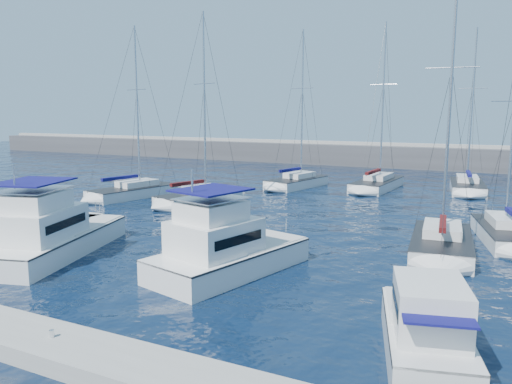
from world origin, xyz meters
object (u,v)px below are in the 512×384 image
at_px(sailboat_mid_d, 442,243).
at_px(sailboat_back_b, 377,184).
at_px(motor_yacht_port_inner, 47,236).
at_px(sailboat_mid_a, 133,191).
at_px(motor_yacht_port_outer, 46,227).
at_px(sailboat_mid_b, 200,198).
at_px(sailboat_mid_e, 508,234).
at_px(sailboat_back_c, 467,186).
at_px(motor_yacht_stbd_inner, 224,251).
at_px(motor_yacht_stbd_outer, 426,333).
at_px(sailboat_back_a, 297,182).

xyz_separation_m(sailboat_mid_d, sailboat_back_b, (-8.63, 21.95, -0.01)).
bearing_deg(sailboat_back_b, motor_yacht_port_inner, -103.82).
bearing_deg(sailboat_back_b, sailboat_mid_a, -137.49).
distance_m(motor_yacht_port_outer, sailboat_mid_b, 15.09).
bearing_deg(sailboat_mid_b, sailboat_mid_d, -0.96).
xyz_separation_m(sailboat_mid_e, sailboat_back_c, (-3.59, 20.10, 0.02)).
bearing_deg(motor_yacht_port_inner, motor_yacht_port_outer, 124.29).
bearing_deg(motor_yacht_stbd_inner, motor_yacht_port_outer, -167.43).
xyz_separation_m(motor_yacht_port_inner, sailboat_mid_d, (19.29, 10.35, -0.59)).
bearing_deg(sailboat_back_b, motor_yacht_stbd_inner, -86.40).
bearing_deg(sailboat_mid_d, sailboat_back_c, 85.05).
xyz_separation_m(motor_yacht_stbd_inner, sailboat_back_b, (0.45, 30.63, -0.60)).
bearing_deg(motor_yacht_port_inner, motor_yacht_stbd_outer, -24.40).
bearing_deg(motor_yacht_port_inner, sailboat_mid_a, 100.55).
relative_size(motor_yacht_port_inner, motor_yacht_stbd_inner, 1.18).
bearing_deg(motor_yacht_port_outer, motor_yacht_stbd_inner, 1.99).
height_order(sailboat_back_a, sailboat_back_c, sailboat_back_a).
bearing_deg(sailboat_mid_d, sailboat_mid_e, 46.41).
xyz_separation_m(sailboat_back_a, sailboat_back_b, (7.89, 2.40, -0.01)).
xyz_separation_m(motor_yacht_port_inner, sailboat_back_a, (2.77, 29.90, -0.58)).
relative_size(sailboat_mid_e, sailboat_back_a, 0.82).
relative_size(motor_yacht_port_inner, sailboat_back_a, 0.65).
relative_size(sailboat_back_a, sailboat_back_b, 0.97).
xyz_separation_m(sailboat_mid_a, sailboat_back_b, (19.20, 15.04, 0.01)).
height_order(sailboat_mid_e, sailboat_back_c, sailboat_back_c).
xyz_separation_m(sailboat_mid_a, sailboat_back_c, (27.60, 17.47, 0.00)).
bearing_deg(motor_yacht_port_outer, sailboat_mid_a, 115.46).
relative_size(motor_yacht_stbd_inner, sailboat_mid_b, 0.55).
xyz_separation_m(sailboat_mid_a, sailboat_back_a, (11.32, 12.64, 0.02)).
distance_m(sailboat_back_b, sailboat_back_c, 8.74).
distance_m(motor_yacht_port_outer, sailboat_mid_e, 28.04).
bearing_deg(motor_yacht_port_inner, motor_yacht_stbd_inner, -6.48).
relative_size(motor_yacht_stbd_outer, sailboat_mid_b, 0.40).
bearing_deg(motor_yacht_port_outer, motor_yacht_port_inner, -36.42).
distance_m(motor_yacht_port_inner, sailboat_mid_a, 19.27).
height_order(motor_yacht_port_inner, motor_yacht_stbd_inner, same).
relative_size(sailboat_mid_d, sailboat_back_b, 0.96).
xyz_separation_m(motor_yacht_port_outer, sailboat_back_c, (21.45, 32.73, -0.41)).
xyz_separation_m(sailboat_mid_a, sailboat_mid_d, (27.84, -6.90, 0.01)).
bearing_deg(motor_yacht_stbd_inner, motor_yacht_stbd_outer, -11.16).
bearing_deg(sailboat_mid_e, sailboat_mid_a, 162.58).
bearing_deg(motor_yacht_stbd_outer, sailboat_back_c, 77.06).
height_order(sailboat_mid_d, sailboat_back_c, sailboat_mid_d).
distance_m(motor_yacht_port_outer, sailboat_mid_d, 23.24).
height_order(motor_yacht_stbd_inner, sailboat_mid_e, sailboat_mid_e).
distance_m(motor_yacht_port_inner, sailboat_back_a, 30.03).
height_order(motor_yacht_port_inner, sailboat_back_c, sailboat_back_c).
distance_m(sailboat_mid_a, sailboat_back_c, 32.67).
bearing_deg(motor_yacht_port_outer, sailboat_back_c, 60.25).
bearing_deg(motor_yacht_port_outer, sailboat_mid_d, 24.55).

